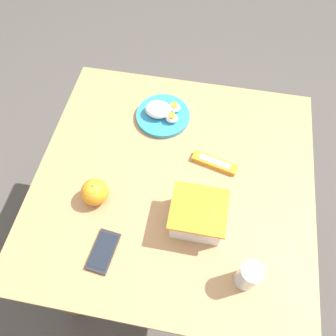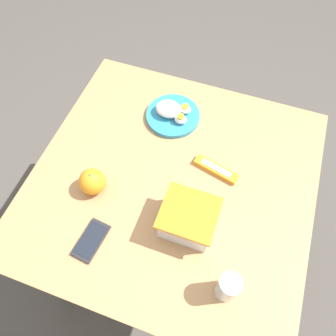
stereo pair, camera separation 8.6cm
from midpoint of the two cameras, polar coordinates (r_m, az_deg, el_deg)
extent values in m
plane|color=#4C4742|center=(1.83, -0.75, -13.59)|extent=(10.00, 10.00, 0.00)
cube|color=#AD7F51|center=(1.12, -1.18, -2.47)|extent=(0.94, 0.92, 0.03)
cylinder|color=#936C45|center=(1.68, 15.63, 1.12)|extent=(0.06, 0.06, 0.74)
cylinder|color=#936C45|center=(1.73, -11.77, 5.36)|extent=(0.06, 0.06, 0.74)
cylinder|color=#936C45|center=(1.48, -21.04, -20.48)|extent=(0.06, 0.06, 0.74)
cube|color=white|center=(1.00, 2.73, -8.45)|extent=(0.15, 0.14, 0.09)
cube|color=beige|center=(1.02, 2.69, -8.82)|extent=(0.14, 0.13, 0.06)
cube|color=orange|center=(0.96, 2.86, -7.31)|extent=(0.17, 0.15, 0.01)
ellipsoid|color=gray|center=(1.00, 5.20, -8.07)|extent=(0.05, 0.05, 0.03)
ellipsoid|color=gray|center=(0.99, 2.64, -8.91)|extent=(0.05, 0.05, 0.03)
ellipsoid|color=gray|center=(1.00, 0.37, -8.01)|extent=(0.06, 0.05, 0.02)
sphere|color=orange|center=(1.07, -14.89, -4.24)|extent=(0.09, 0.09, 0.09)
cylinder|color=#4C662D|center=(1.04, -15.40, -3.23)|extent=(0.01, 0.01, 0.00)
cylinder|color=teal|center=(1.25, -2.87, 8.96)|extent=(0.20, 0.20, 0.02)
ellipsoid|color=white|center=(1.23, -3.75, 10.02)|extent=(0.10, 0.08, 0.05)
ellipsoid|color=white|center=(1.24, -0.92, 10.31)|extent=(0.05, 0.04, 0.03)
cylinder|color=#F4A823|center=(1.23, -0.93, 10.82)|extent=(0.03, 0.03, 0.01)
ellipsoid|color=white|center=(1.21, -1.38, 8.51)|extent=(0.05, 0.04, 0.03)
cylinder|color=#F4A823|center=(1.20, -1.40, 9.02)|extent=(0.03, 0.03, 0.01)
cube|color=orange|center=(1.14, 5.96, 0.74)|extent=(0.16, 0.07, 0.02)
cube|color=white|center=(1.13, 6.01, 1.00)|extent=(0.11, 0.05, 0.00)
cube|color=#232328|center=(1.04, -13.62, -14.08)|extent=(0.08, 0.13, 0.01)
cube|color=black|center=(1.03, -13.69, -13.99)|extent=(0.07, 0.11, 0.00)
cylinder|color=silver|center=(0.96, 11.17, -18.14)|extent=(0.06, 0.06, 0.11)
camera|label=1|loc=(0.04, -92.26, -3.88)|focal=35.00mm
camera|label=2|loc=(0.04, 87.74, 3.88)|focal=35.00mm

